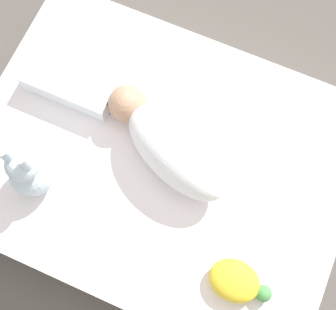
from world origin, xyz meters
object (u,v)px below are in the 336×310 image
(bunny_plush, at_px, (29,171))
(turtle_plush, at_px, (237,282))
(pillow, at_px, (85,57))
(swaddled_baby, at_px, (169,146))

(bunny_plush, bearing_deg, turtle_plush, -3.72)
(pillow, height_order, turtle_plush, pillow)
(swaddled_baby, xyz_separation_m, bunny_plush, (-0.38, -0.27, 0.02))
(pillow, relative_size, turtle_plush, 1.81)
(pillow, xyz_separation_m, turtle_plush, (0.80, -0.52, -0.01))
(bunny_plush, distance_m, turtle_plush, 0.76)
(pillow, distance_m, turtle_plush, 0.95)
(bunny_plush, bearing_deg, swaddled_baby, 35.30)
(pillow, height_order, bunny_plush, bunny_plush)
(bunny_plush, bearing_deg, pillow, 95.18)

